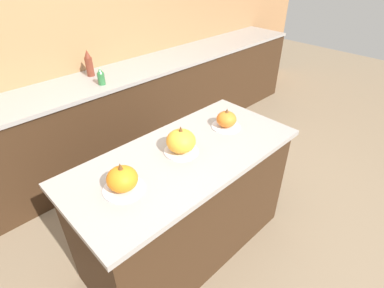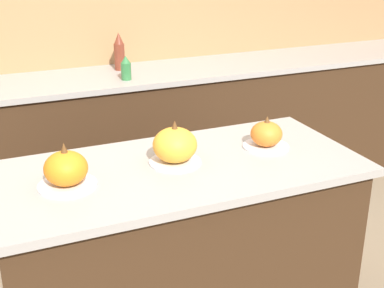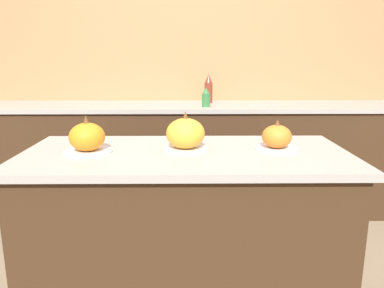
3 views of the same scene
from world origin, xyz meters
The scene contains 8 objects.
wall_back centered at (0.00, 1.73, 1.25)m, with size 8.00×0.06×2.50m.
kitchen_island centered at (0.00, 0.00, 0.45)m, with size 1.55×0.72×0.89m.
back_counter centered at (0.00, 1.40, 0.47)m, with size 6.00×0.60×0.93m.
pumpkin_cake_left centered at (-0.46, -0.01, 0.95)m, with size 0.23×0.23×0.18m.
pumpkin_cake_center centered at (0.00, 0.04, 0.96)m, with size 0.22×0.22×0.19m.
pumpkin_cake_right centered at (0.44, 0.04, 0.94)m, with size 0.21×0.21×0.15m.
bottle_tall centered at (0.19, 1.53, 1.05)m, with size 0.07×0.07×0.25m.
bottle_short centered at (0.16, 1.26, 1.00)m, with size 0.06×0.06×0.15m.
Camera 2 is at (-0.75, -1.89, 1.79)m, focal length 50.00 mm.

